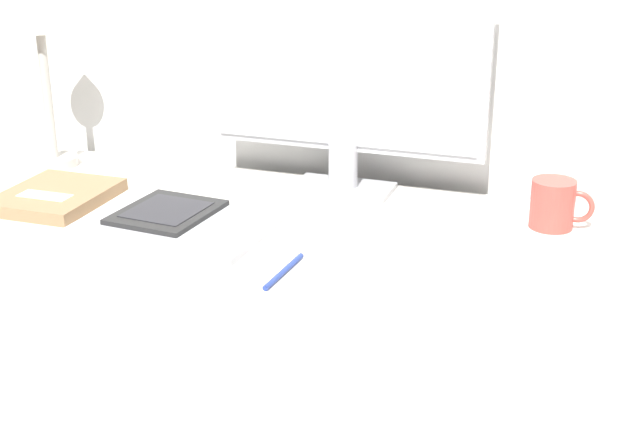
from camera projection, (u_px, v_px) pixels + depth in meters
name	position (u px, v px, depth m)	size (l,w,h in m)	color
desk	(305.00, 406.00, 1.71)	(1.45, 0.60, 0.72)	silver
monitor	(343.00, 71.00, 1.70)	(0.55, 0.11, 0.45)	#B7B7BC
keyboard	(477.00, 258.00, 1.45)	(0.29, 0.12, 0.01)	silver
laptop	(175.00, 226.00, 1.57)	(0.32, 0.21, 0.02)	#BCBCC1
ereader	(167.00, 212.00, 1.59)	(0.17, 0.19, 0.01)	black
desk_lamp	(43.00, 59.00, 1.86)	(0.10, 0.10, 0.36)	#BCB7AD
notebook	(56.00, 196.00, 1.71)	(0.19, 0.22, 0.03)	#93704C
coffee_mug	(554.00, 204.00, 1.58)	(0.11, 0.08, 0.09)	#B7473D
pen	(284.00, 271.00, 1.41)	(0.02, 0.14, 0.01)	navy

